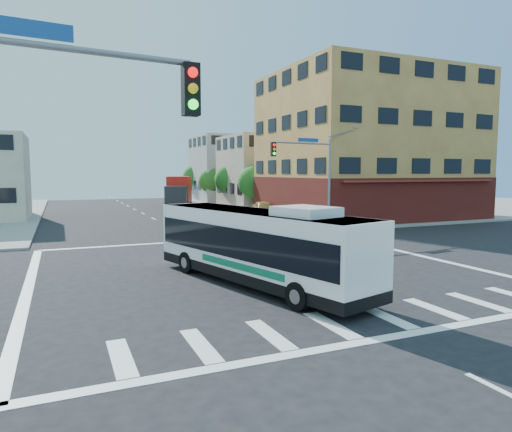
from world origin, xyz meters
name	(u,v)px	position (x,y,z in m)	size (l,w,h in m)	color
ground	(256,269)	(0.00, 0.00, 0.00)	(120.00, 120.00, 0.00)	black
sidewalk_ne	(380,202)	(35.00, 35.00, 0.07)	(50.00, 50.00, 0.15)	gray
corner_building_ne	(367,158)	(19.99, 18.48, 5.89)	(18.10, 15.44, 14.00)	gold
building_east_near	(273,172)	(16.98, 33.98, 4.51)	(12.06, 10.06, 9.00)	tan
building_east_far	(234,169)	(16.98, 47.98, 5.01)	(12.06, 10.06, 10.00)	#A6A6A1
signal_mast_ne	(311,166)	(9.08, 10.62, 4.98)	(7.91, 1.13, 8.07)	gray
signal_mast_sw	(0,143)	(-9.08, -10.64, 4.98)	(7.91, 1.01, 8.07)	gray
street_tree_a	(255,180)	(11.90, 27.92, 3.59)	(3.60, 3.60, 5.53)	#3A2615
street_tree_b	(230,178)	(11.90, 35.92, 3.75)	(3.80, 3.80, 5.79)	#3A2615
street_tree_c	(211,179)	(11.90, 43.92, 3.46)	(3.40, 3.40, 5.29)	#3A2615
street_tree_d	(196,176)	(11.90, 51.92, 3.88)	(4.00, 4.00, 6.03)	#3A2615
transit_bus	(256,245)	(-1.12, -2.67, 1.61)	(5.25, 11.38, 3.30)	black
box_truck	(179,193)	(5.48, 37.09, 1.91)	(5.28, 9.10, 3.94)	#26272B
parked_car	(264,209)	(10.19, 21.59, 0.83)	(1.95, 4.85, 1.65)	tan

